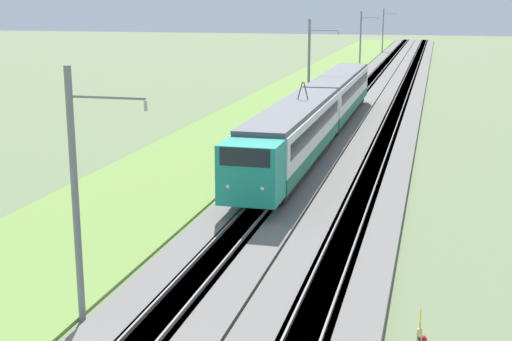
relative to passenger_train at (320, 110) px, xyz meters
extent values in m
cube|color=slate|center=(14.93, 0.00, -2.22)|extent=(240.00, 4.40, 0.30)
cube|color=slate|center=(14.93, -4.51, -2.22)|extent=(240.00, 4.40, 0.30)
cube|color=#4C4238|center=(14.93, 0.00, -2.22)|extent=(240.00, 1.57, 0.30)
cube|color=gray|center=(14.93, 0.53, -1.99)|extent=(240.00, 0.07, 0.15)
cube|color=gray|center=(14.93, -0.53, -1.99)|extent=(240.00, 0.07, 0.15)
cube|color=#4C4238|center=(14.93, -4.51, -2.22)|extent=(240.00, 1.57, 0.30)
cube|color=gray|center=(14.93, -3.98, -1.99)|extent=(240.00, 0.07, 0.15)
cube|color=gray|center=(14.93, -5.05, -1.99)|extent=(240.00, 0.07, 0.15)
cube|color=olive|center=(14.93, 6.94, -2.31)|extent=(240.00, 8.49, 0.12)
cube|color=teal|center=(-19.21, 0.00, -0.01)|extent=(2.31, 2.72, 2.71)
cube|color=black|center=(-19.56, 0.00, 0.90)|extent=(1.66, 2.26, 0.81)
sphere|color=#F2EAC6|center=(-20.31, 0.78, -0.46)|extent=(0.20, 0.20, 0.20)
sphere|color=#F2EAC6|center=(-20.31, -0.78, -0.46)|extent=(0.20, 0.20, 0.20)
cube|color=#196B47|center=(-9.32, 0.00, -0.99)|extent=(17.47, 2.83, 0.76)
cube|color=silver|center=(-9.32, 0.00, 0.37)|extent=(17.47, 2.83, 1.95)
cube|color=black|center=(-9.32, 0.00, 0.52)|extent=(16.07, 2.85, 0.82)
cube|color=#515156|center=(-9.32, 0.00, 1.47)|extent=(17.47, 2.60, 0.25)
cube|color=black|center=(-9.32, 0.00, -1.64)|extent=(16.60, 2.40, 0.55)
cylinder|color=black|center=(-16.25, 0.53, -1.49)|extent=(0.86, 0.12, 0.86)
cylinder|color=black|center=(-16.25, -0.53, -1.49)|extent=(0.86, 0.12, 0.86)
cube|color=#196B47|center=(9.91, 0.00, -0.99)|extent=(19.78, 2.83, 0.76)
cube|color=silver|center=(9.91, 0.00, 0.37)|extent=(19.78, 2.83, 1.95)
cube|color=black|center=(9.91, 0.00, 0.52)|extent=(18.20, 2.85, 0.82)
cube|color=#515156|center=(9.91, 0.00, 1.47)|extent=(19.78, 2.60, 0.25)
cube|color=black|center=(9.91, 0.00, -1.64)|extent=(18.79, 2.40, 0.55)
cylinder|color=black|center=(-6.70, 0.17, 2.14)|extent=(0.06, 0.33, 1.08)
cylinder|color=black|center=(-6.70, -0.17, 2.14)|extent=(0.06, 0.33, 1.08)
cube|color=black|center=(-16.25, 0.00, -2.36)|extent=(0.10, 0.10, 0.00)
sphere|color=red|center=(-34.73, -7.86, 0.34)|extent=(0.20, 0.20, 0.20)
cube|color=yellow|center=(-34.95, -7.79, 0.81)|extent=(0.49, 0.03, 0.49)
cube|color=yellow|center=(-34.95, -7.79, 0.81)|extent=(0.49, 0.03, 0.49)
cylinder|color=slate|center=(-30.56, 2.56, 1.65)|extent=(0.22, 0.22, 8.04)
cylinder|color=slate|center=(-30.56, 1.36, 4.77)|extent=(0.08, 2.40, 0.08)
cylinder|color=#B2ADA8|center=(-30.56, 0.16, 4.57)|extent=(0.10, 0.10, 0.30)
cylinder|color=slate|center=(9.82, 2.56, 1.82)|extent=(0.22, 0.22, 8.37)
cylinder|color=slate|center=(9.82, 1.36, 5.10)|extent=(0.08, 2.40, 0.08)
cylinder|color=#B2ADA8|center=(9.82, 0.16, 4.90)|extent=(0.10, 0.10, 0.30)
cylinder|color=slate|center=(50.20, 2.56, 1.87)|extent=(0.22, 0.22, 8.47)
cylinder|color=slate|center=(50.20, 1.36, 5.21)|extent=(0.08, 2.40, 0.08)
cylinder|color=#B2ADA8|center=(50.20, 0.16, 5.01)|extent=(0.10, 0.10, 0.30)
cylinder|color=slate|center=(90.58, 2.56, 1.80)|extent=(0.22, 0.22, 8.33)
cylinder|color=slate|center=(90.58, 1.36, 5.07)|extent=(0.08, 2.40, 0.08)
cylinder|color=#B2ADA8|center=(90.58, 0.16, 4.87)|extent=(0.10, 0.10, 0.30)
camera|label=1|loc=(-49.33, -7.83, 7.50)|focal=50.00mm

